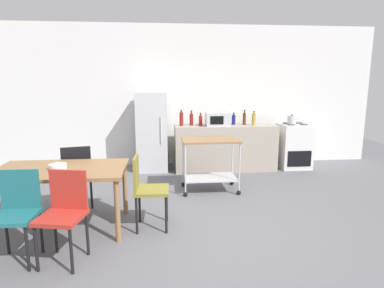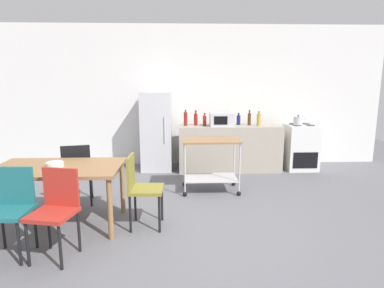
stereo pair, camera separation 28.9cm
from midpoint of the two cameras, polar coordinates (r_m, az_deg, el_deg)
ground_plane at (r=4.08m, az=-1.92°, el=-14.38°), size 12.00×12.00×0.00m
back_wall at (r=6.89m, az=-3.70°, el=8.42°), size 8.40×0.12×2.90m
kitchen_counter at (r=6.51m, az=4.52°, el=-0.60°), size 2.00×0.64×0.90m
dining_table at (r=4.15m, az=-24.03°, el=-5.02°), size 1.50×0.90×0.75m
chair_teal at (r=3.70m, az=-30.57°, el=-9.96°), size 0.41×0.41×0.89m
chair_red at (r=3.48m, az=-23.91°, el=-10.64°), size 0.47×0.47×0.89m
chair_olive at (r=3.93m, az=-10.18°, el=-7.41°), size 0.41×0.41×0.89m
chair_black at (r=4.81m, az=-21.23°, el=-4.59°), size 0.48×0.48×0.89m
stove_oven at (r=6.93m, az=16.39°, el=-0.30°), size 0.60×0.61×0.92m
refrigerator at (r=6.46m, az=-8.36°, el=2.16°), size 0.60×0.63×1.55m
kitchen_cart at (r=5.18m, az=1.64°, el=-2.17°), size 0.91×0.57×0.85m
bottle_vinegar at (r=6.33m, az=-3.20°, el=4.45°), size 0.07×0.07×0.31m
bottle_soda at (r=6.40m, az=-1.41°, el=4.41°), size 0.07×0.07×0.29m
bottle_wine at (r=6.27m, az=0.19°, el=4.15°), size 0.07×0.07×0.25m
microwave at (r=6.31m, az=3.20°, el=4.39°), size 0.46×0.35×0.26m
bottle_sparkling_water at (r=6.54m, az=6.09°, el=4.31°), size 0.07×0.07×0.24m
bottle_soy_sauce at (r=6.53m, az=7.96°, el=4.46°), size 0.06×0.06×0.30m
bottle_olive_oil at (r=6.45m, az=9.59°, el=4.32°), size 0.08×0.08×0.28m
fruit_bowl at (r=4.09m, az=-24.48°, el=-3.67°), size 0.20×0.20×0.06m
kettle at (r=6.71m, az=16.01°, el=4.12°), size 0.24×0.17×0.19m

